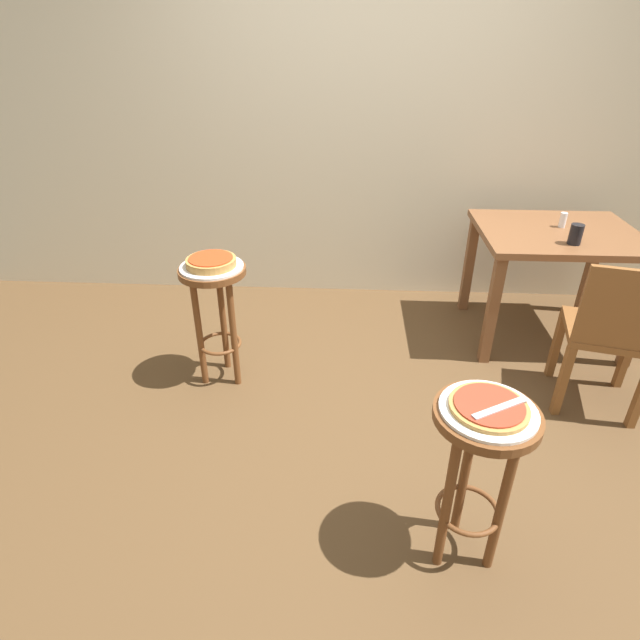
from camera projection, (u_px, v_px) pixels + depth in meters
ground_plane at (367, 428)px, 2.63m from camera, size 6.00×6.00×0.00m
back_wall at (371, 77)px, 3.31m from camera, size 6.00×0.10×3.00m
stool_foreground at (479, 455)px, 1.76m from camera, size 0.35×0.35×0.69m
serving_plate_foreground at (488, 410)px, 1.66m from camera, size 0.32×0.32×0.01m
pizza_foreground at (489, 407)px, 1.66m from camera, size 0.26×0.26×0.02m
stool_middle at (215, 300)px, 2.76m from camera, size 0.35×0.35×0.69m
serving_plate_middle at (212, 267)px, 2.66m from camera, size 0.33×0.33×0.01m
pizza_middle at (211, 262)px, 2.65m from camera, size 0.26×0.26×0.05m
dining_table at (555, 248)px, 3.13m from camera, size 0.93×0.78×0.72m
cup_near_edge at (576, 234)px, 2.86m from camera, size 0.07×0.07×0.11m
condiment_shaker at (563, 220)px, 3.11m from camera, size 0.04×0.04×0.09m
wooden_chair at (612, 332)px, 2.55m from camera, size 0.48×0.48×0.85m
pizza_server_knife at (501, 407)px, 1.63m from camera, size 0.20×0.13×0.01m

